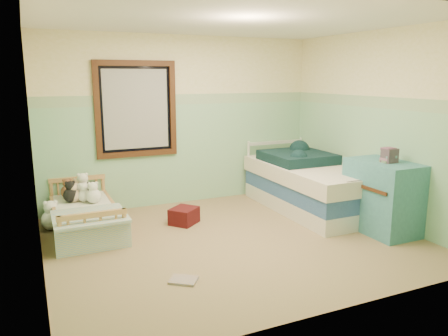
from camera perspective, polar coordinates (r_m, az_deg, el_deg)
name	(u,v)px	position (r m, az deg, el deg)	size (l,w,h in m)	color
floor	(234,240)	(5.28, 1.28, -9.44)	(4.20, 3.60, 0.02)	#8F7352
ceiling	(235,19)	(4.95, 1.42, 18.86)	(4.20, 3.60, 0.02)	silver
wall_back	(182,121)	(6.62, -5.45, 6.11)	(4.20, 0.04, 2.50)	#D8CF87
wall_front	(336,164)	(3.45, 14.39, 0.53)	(4.20, 0.04, 2.50)	#D8CF87
wall_left	(33,148)	(4.48, -23.68, 2.44)	(0.04, 3.60, 2.50)	#D8CF87
wall_right	(377,127)	(6.16, 19.32, 5.08)	(0.04, 3.60, 2.50)	#D8CF87
wainscot_mint	(183,154)	(6.67, -5.32, 1.82)	(4.20, 0.01, 1.50)	#87C095
border_strip	(182,99)	(6.58, -5.46, 8.92)	(4.20, 0.01, 0.15)	#4B855B
window_frame	(136,109)	(6.37, -11.38, 7.52)	(1.16, 0.06, 1.36)	#462312
window_blinds	(136,109)	(6.38, -11.40, 7.52)	(0.92, 0.01, 1.12)	beige
toddler_bed_frame	(86,223)	(5.80, -17.59, -6.90)	(0.75, 1.50, 0.19)	#A87F46
toddler_mattress	(85,211)	(5.75, -17.69, -5.42)	(0.69, 1.44, 0.12)	white
patchwork_quilt	(90,216)	(5.29, -17.12, -6.05)	(0.81, 0.75, 0.03)	#73A8CF
plush_bed_brown	(68,192)	(6.18, -19.71, -2.92)	(0.18, 0.18, 0.18)	brown
plush_bed_white	(83,189)	(6.19, -17.89, -2.59)	(0.22, 0.22, 0.22)	white
plush_bed_tan	(73,196)	(5.97, -19.05, -3.44)	(0.17, 0.17, 0.17)	beige
plush_bed_dark	(92,194)	(6.00, -16.86, -3.24)	(0.17, 0.17, 0.17)	black
plush_floor_cream	(52,220)	(5.96, -21.57, -6.33)	(0.26, 0.26, 0.26)	white
plush_floor_tan	(96,233)	(5.39, -16.38, -8.12)	(0.22, 0.22, 0.22)	beige
twin_bed_frame	(310,202)	(6.52, 11.20, -4.36)	(1.05, 2.10, 0.22)	silver
twin_boxspring	(311,187)	(6.46, 11.28, -2.49)	(1.05, 2.10, 0.22)	navy
twin_mattress	(312,173)	(6.41, 11.36, -0.59)	(1.09, 2.14, 0.22)	beige
teal_blanket	(297,157)	(6.59, 9.55, 1.41)	(0.89, 0.95, 0.14)	black
dresser	(382,197)	(5.77, 19.95, -3.55)	(0.56, 0.89, 0.89)	#346E7C
book_stack	(390,156)	(5.61, 20.80, 1.52)	(0.17, 0.13, 0.17)	brown
red_pillow	(184,216)	(5.81, -5.24, -6.23)	(0.34, 0.30, 0.21)	maroon
floor_book	(184,280)	(4.29, -5.29, -14.36)	(0.25, 0.20, 0.02)	orange
extra_plush_0	(71,195)	(5.97, -19.36, -3.35)	(0.19, 0.19, 0.19)	black
extra_plush_1	(93,196)	(5.85, -16.67, -3.51)	(0.19, 0.19, 0.19)	white
extra_plush_2	(78,190)	(6.23, -18.47, -2.77)	(0.17, 0.17, 0.17)	beige
extra_plush_3	(84,196)	(5.94, -17.76, -3.46)	(0.16, 0.16, 0.16)	white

